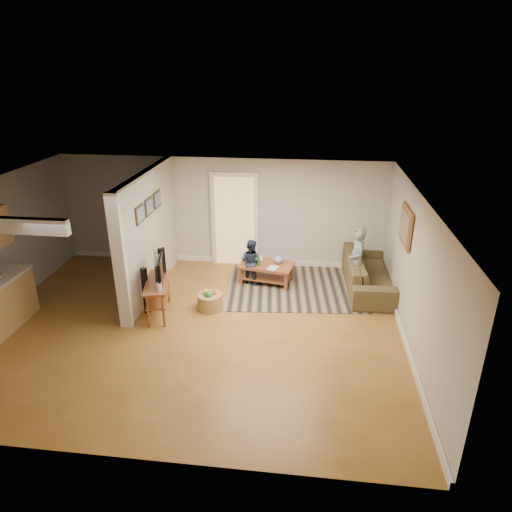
% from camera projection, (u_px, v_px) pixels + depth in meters
% --- Properties ---
extents(ground, '(7.50, 7.50, 0.00)m').
position_uv_depth(ground, '(193.00, 327.00, 8.27)').
color(ground, brown).
rests_on(ground, ground).
extents(room_shell, '(7.54, 6.02, 2.52)m').
position_uv_depth(room_shell, '(137.00, 242.00, 8.21)').
color(room_shell, beige).
rests_on(room_shell, ground).
extents(area_rug, '(3.16, 2.43, 0.01)m').
position_uv_depth(area_rug, '(297.00, 287.00, 9.74)').
color(area_rug, black).
rests_on(area_rug, ground).
extents(sofa, '(1.01, 2.38, 0.68)m').
position_uv_depth(sofa, '(367.00, 286.00, 9.78)').
color(sofa, '#463823').
rests_on(sofa, ground).
extents(coffee_table, '(1.23, 0.85, 0.67)m').
position_uv_depth(coffee_table, '(267.00, 268.00, 9.84)').
color(coffee_table, maroon).
rests_on(coffee_table, ground).
extents(tv_console, '(0.63, 1.16, 0.94)m').
position_uv_depth(tv_console, '(158.00, 285.00, 8.47)').
color(tv_console, maroon).
rests_on(tv_console, ground).
extents(speaker_left, '(0.10, 0.10, 0.93)m').
position_uv_depth(speaker_left, '(146.00, 291.00, 8.59)').
color(speaker_left, black).
rests_on(speaker_left, ground).
extents(speaker_right, '(0.11, 0.11, 0.93)m').
position_uv_depth(speaker_right, '(162.00, 269.00, 9.48)').
color(speaker_right, black).
rests_on(speaker_right, ground).
extents(toy_basket, '(0.48, 0.48, 0.43)m').
position_uv_depth(toy_basket, '(210.00, 301.00, 8.83)').
color(toy_basket, '#A07845').
rests_on(toy_basket, ground).
extents(child, '(0.43, 0.57, 1.41)m').
position_uv_depth(child, '(354.00, 291.00, 9.58)').
color(child, slate).
rests_on(child, ground).
extents(toddler, '(0.59, 0.53, 1.00)m').
position_uv_depth(toddler, '(251.00, 283.00, 9.95)').
color(toddler, '#1D263D').
rests_on(toddler, ground).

